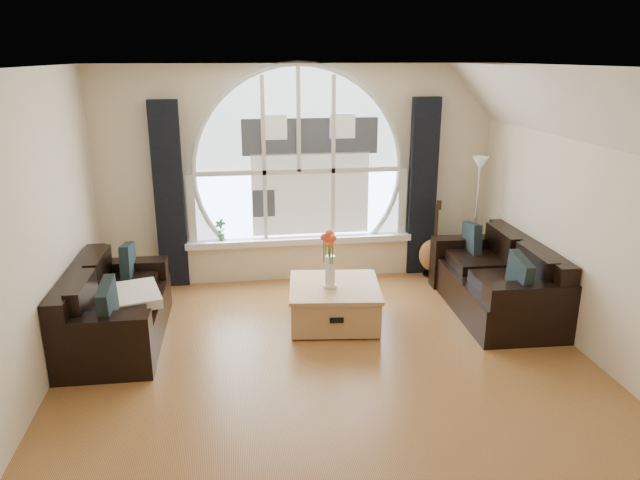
{
  "coord_description": "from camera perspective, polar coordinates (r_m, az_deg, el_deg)",
  "views": [
    {
      "loc": [
        -0.82,
        -4.63,
        2.79
      ],
      "look_at": [
        0.0,
        0.9,
        1.05
      ],
      "focal_mm": 33.4,
      "sensor_mm": 36.0,
      "label": 1
    }
  ],
  "objects": [
    {
      "name": "vase_flowers",
      "position": [
        6.22,
        0.98,
        -1.19
      ],
      "size": [
        0.24,
        0.24,
        0.7
      ],
      "primitive_type": "cube",
      "color": "white",
      "rests_on": "coffee_chest"
    },
    {
      "name": "attic_slope",
      "position": [
        5.55,
        25.08,
        11.14
      ],
      "size": [
        0.92,
        5.5,
        0.72
      ],
      "primitive_type": "cube",
      "color": "silver",
      "rests_on": "ground"
    },
    {
      "name": "arched_window",
      "position": [
        7.49,
        -2.07,
        8.32
      ],
      "size": [
        2.6,
        0.06,
        2.15
      ],
      "primitive_type": "cube",
      "color": "silver",
      "rests_on": "wall_back"
    },
    {
      "name": "coffee_chest",
      "position": [
        6.48,
        1.39,
        -5.95
      ],
      "size": [
        1.07,
        1.07,
        0.47
      ],
      "primitive_type": "cube",
      "rotation": [
        0.0,
        0.0,
        -0.12
      ],
      "color": "#A57745",
      "rests_on": "ground"
    },
    {
      "name": "ceiling",
      "position": [
        4.71,
        1.68,
        16.16
      ],
      "size": [
        5.0,
        5.5,
        0.01
      ],
      "primitive_type": "cube",
      "color": "silver",
      "rests_on": "ground"
    },
    {
      "name": "sofa_left",
      "position": [
        6.36,
        -18.95,
        -5.8
      ],
      "size": [
        0.9,
        1.76,
        0.78
      ],
      "primitive_type": "cube",
      "rotation": [
        0.0,
        0.0,
        -0.02
      ],
      "color": "black",
      "rests_on": "ground"
    },
    {
      "name": "ground",
      "position": [
        5.47,
        1.43,
        -13.39
      ],
      "size": [
        5.0,
        5.5,
        0.01
      ],
      "primitive_type": "cube",
      "color": "brown",
      "rests_on": "ground"
    },
    {
      "name": "wall_right",
      "position": [
        5.88,
        26.3,
        1.28
      ],
      "size": [
        0.01,
        5.5,
        2.7
      ],
      "primitive_type": "cube",
      "color": "beige",
      "rests_on": "ground"
    },
    {
      "name": "floor_lamp",
      "position": [
        7.78,
        14.69,
        1.89
      ],
      "size": [
        0.24,
        0.24,
        1.6
      ],
      "primitive_type": "cube",
      "color": "#B2B2B2",
      "rests_on": "ground"
    },
    {
      "name": "guitar",
      "position": [
        7.81,
        10.86,
        0.15
      ],
      "size": [
        0.42,
        0.35,
        1.06
      ],
      "primitive_type": "cube",
      "rotation": [
        0.0,
        0.0,
        -0.34
      ],
      "color": "#995528",
      "rests_on": "ground"
    },
    {
      "name": "neighbor_house",
      "position": [
        7.52,
        -0.9,
        7.4
      ],
      "size": [
        1.7,
        0.02,
        1.5
      ],
      "primitive_type": "cube",
      "color": "silver",
      "rests_on": "wall_back"
    },
    {
      "name": "window_sill",
      "position": [
        7.68,
        -1.92,
        -0.0
      ],
      "size": [
        2.9,
        0.22,
        0.08
      ],
      "primitive_type": "cube",
      "color": "white",
      "rests_on": "wall_back"
    },
    {
      "name": "curtain_left",
      "position": [
        7.49,
        -14.24,
        4.09
      ],
      "size": [
        0.35,
        0.12,
        2.3
      ],
      "primitive_type": "cube",
      "color": "black",
      "rests_on": "ground"
    },
    {
      "name": "window_frame",
      "position": [
        7.46,
        -2.05,
        8.29
      ],
      "size": [
        2.76,
        0.08,
        2.15
      ],
      "primitive_type": "cube",
      "color": "white",
      "rests_on": "wall_back"
    },
    {
      "name": "wall_front",
      "position": [
        2.51,
        13.02,
        -18.28
      ],
      "size": [
        5.0,
        0.01,
        2.7
      ],
      "primitive_type": "cube",
      "color": "beige",
      "rests_on": "ground"
    },
    {
      "name": "throw_blanket",
      "position": [
        6.23,
        -17.73,
        -5.15
      ],
      "size": [
        0.68,
        0.68,
        0.1
      ],
      "primitive_type": "cube",
      "rotation": [
        0.0,
        0.0,
        0.27
      ],
      "color": "silver",
      "rests_on": "sofa_left"
    },
    {
      "name": "wall_back",
      "position": [
        7.57,
        -2.08,
        6.3
      ],
      "size": [
        5.0,
        0.01,
        2.7
      ],
      "primitive_type": "cube",
      "color": "beige",
      "rests_on": "ground"
    },
    {
      "name": "sofa_right",
      "position": [
        6.98,
        16.48,
        -3.48
      ],
      "size": [
        0.99,
        1.88,
        0.82
      ],
      "primitive_type": "cube",
      "rotation": [
        0.0,
        0.0,
        -0.04
      ],
      "color": "black",
      "rests_on": "ground"
    },
    {
      "name": "curtain_right",
      "position": [
        7.83,
        9.8,
        4.94
      ],
      "size": [
        0.35,
        0.12,
        2.3
      ],
      "primitive_type": "cube",
      "color": "black",
      "rests_on": "ground"
    },
    {
      "name": "potted_plant",
      "position": [
        7.58,
        -9.51,
        0.95
      ],
      "size": [
        0.17,
        0.14,
        0.28
      ],
      "primitive_type": "imported",
      "rotation": [
        0.0,
        0.0,
        -0.37
      ],
      "color": "#1E6023",
      "rests_on": "window_sill"
    },
    {
      "name": "wall_left",
      "position": [
        5.13,
        -27.12,
        -0.98
      ],
      "size": [
        0.01,
        5.5,
        2.7
      ],
      "primitive_type": "cube",
      "color": "beige",
      "rests_on": "ground"
    }
  ]
}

